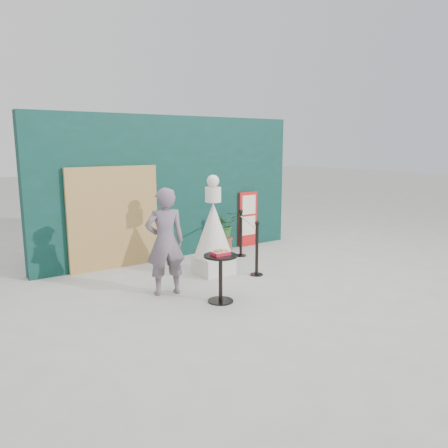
% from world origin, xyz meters
% --- Properties ---
extents(ground, '(60.00, 60.00, 0.00)m').
position_xyz_m(ground, '(0.00, 0.00, 0.00)').
color(ground, '#ADAAA5').
rests_on(ground, ground).
extents(back_wall, '(6.00, 0.30, 3.00)m').
position_xyz_m(back_wall, '(0.00, 3.15, 1.50)').
color(back_wall, '#0A3025').
rests_on(back_wall, ground).
extents(bamboo_fence, '(1.80, 0.08, 2.00)m').
position_xyz_m(bamboo_fence, '(-1.40, 2.94, 1.00)').
color(bamboo_fence, tan).
rests_on(bamboo_fence, ground).
extents(woman, '(0.72, 0.56, 1.75)m').
position_xyz_m(woman, '(-1.28, 1.01, 0.87)').
color(woman, slate).
rests_on(woman, ground).
extents(menu_board, '(0.50, 0.07, 1.30)m').
position_xyz_m(menu_board, '(1.90, 2.95, 0.65)').
color(menu_board, red).
rests_on(menu_board, ground).
extents(statue, '(0.73, 0.73, 1.87)m').
position_xyz_m(statue, '(-0.02, 1.52, 0.76)').
color(statue, silver).
rests_on(statue, ground).
extents(cafe_table, '(0.52, 0.52, 0.75)m').
position_xyz_m(cafe_table, '(-0.75, 0.20, 0.50)').
color(cafe_table, black).
rests_on(cafe_table, ground).
extents(food_basket, '(0.26, 0.19, 0.11)m').
position_xyz_m(food_basket, '(-0.75, 0.21, 0.79)').
color(food_basket, red).
rests_on(food_basket, cafe_table).
extents(planter, '(0.54, 0.47, 0.91)m').
position_xyz_m(planter, '(1.15, 2.85, 0.53)').
color(planter, brown).
rests_on(planter, ground).
extents(stanchion_barrier, '(0.84, 1.54, 1.03)m').
position_xyz_m(stanchion_barrier, '(0.88, 1.62, 0.49)').
color(stanchion_barrier, black).
rests_on(stanchion_barrier, ground).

